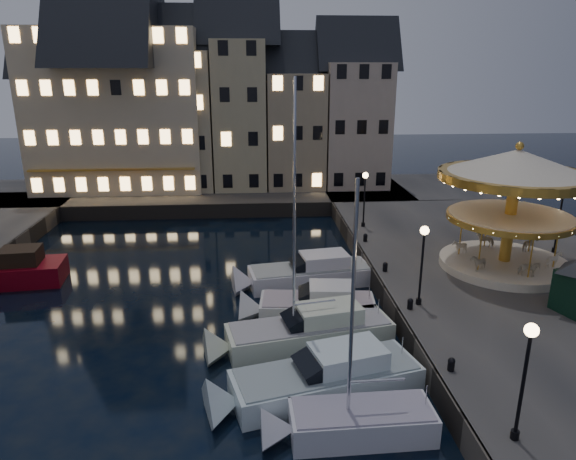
{
  "coord_description": "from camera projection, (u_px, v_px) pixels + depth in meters",
  "views": [
    {
      "loc": [
        -1.14,
        -22.32,
        12.84
      ],
      "look_at": [
        1.0,
        8.0,
        3.2
      ],
      "focal_mm": 32.0,
      "sensor_mm": 36.0,
      "label": 1
    }
  ],
  "objects": [
    {
      "name": "streetlamp_c",
      "position": [
        365.0,
        192.0,
        38.24
      ],
      "size": [
        0.44,
        0.44,
        4.17
      ],
      "color": "black",
      "rests_on": "quay_east"
    },
    {
      "name": "bollard_b",
      "position": [
        410.0,
        303.0,
        25.61
      ],
      "size": [
        0.3,
        0.3,
        0.57
      ],
      "color": "black",
      "rests_on": "quay_east"
    },
    {
      "name": "quay_east",
      "position": [
        500.0,
        275.0,
        31.63
      ],
      "size": [
        16.0,
        56.0,
        1.3
      ],
      "primitive_type": "cube",
      "color": "#474442",
      "rests_on": "ground"
    },
    {
      "name": "streetlamp_b",
      "position": [
        423.0,
        254.0,
        25.4
      ],
      "size": [
        0.44,
        0.44,
        4.17
      ],
      "color": "black",
      "rests_on": "quay_east"
    },
    {
      "name": "bollard_c",
      "position": [
        385.0,
        266.0,
        30.37
      ],
      "size": [
        0.3,
        0.3,
        0.57
      ],
      "color": "black",
      "rests_on": "quay_east"
    },
    {
      "name": "red_fishing_boat",
      "position": [
        0.0,
        274.0,
        31.66
      ],
      "size": [
        8.05,
        3.5,
        6.04
      ],
      "color": "maroon",
      "rests_on": "ground"
    },
    {
      "name": "hotel_corner",
      "position": [
        118.0,
        101.0,
        49.81
      ],
      "size": [
        17.6,
        9.0,
        16.8
      ],
      "color": "beige",
      "rests_on": "quay_north"
    },
    {
      "name": "townhouse_ne",
      "position": [
        294.0,
        120.0,
        51.57
      ],
      "size": [
        6.16,
        8.0,
        12.8
      ],
      "color": "tan",
      "rests_on": "quay_north"
    },
    {
      "name": "bollard_a",
      "position": [
        451.0,
        364.0,
        20.38
      ],
      "size": [
        0.3,
        0.3,
        0.57
      ],
      "color": "black",
      "rests_on": "quay_east"
    },
    {
      "name": "motorboat_e",
      "position": [
        304.0,
        275.0,
        31.6
      ],
      "size": [
        8.59,
        3.67,
        2.15
      ],
      "color": "silver",
      "rests_on": "ground"
    },
    {
      "name": "townhouse_na",
      "position": [
        63.0,
        122.0,
        50.04
      ],
      "size": [
        5.5,
        8.0,
        12.8
      ],
      "color": "gray",
      "rests_on": "quay_north"
    },
    {
      "name": "motorboat_a",
      "position": [
        346.0,
        424.0,
        18.55
      ],
      "size": [
        6.27,
        2.14,
        10.4
      ],
      "color": "silver",
      "rests_on": "ground"
    },
    {
      "name": "townhouse_nd",
      "position": [
        240.0,
        105.0,
        50.75
      ],
      "size": [
        5.5,
        8.0,
        15.8
      ],
      "color": "tan",
      "rests_on": "quay_north"
    },
    {
      "name": "streetlamp_d",
      "position": [
        560.0,
        212.0,
        32.82
      ],
      "size": [
        0.44,
        0.44,
        4.17
      ],
      "color": "black",
      "rests_on": "quay_east"
    },
    {
      "name": "townhouse_nc",
      "position": [
        181.0,
        111.0,
        50.51
      ],
      "size": [
        6.82,
        8.0,
        14.8
      ],
      "color": "tan",
      "rests_on": "quay_north"
    },
    {
      "name": "quaywall_n",
      "position": [
        198.0,
        212.0,
        45.5
      ],
      "size": [
        48.0,
        0.15,
        1.3
      ],
      "primitive_type": "cube",
      "color": "#47423A",
      "rests_on": "ground"
    },
    {
      "name": "townhouse_nb",
      "position": [
        119.0,
        116.0,
        50.26
      ],
      "size": [
        6.16,
        8.0,
        13.8
      ],
      "color": "slate",
      "rests_on": "quay_north"
    },
    {
      "name": "quay_north",
      "position": [
        184.0,
        196.0,
        51.07
      ],
      "size": [
        44.0,
        12.0,
        1.3
      ],
      "primitive_type": "cube",
      "color": "#474442",
      "rests_on": "ground"
    },
    {
      "name": "quaywall_e",
      "position": [
        372.0,
        278.0,
        31.09
      ],
      "size": [
        0.15,
        44.0,
        1.3
      ],
      "primitive_type": "cube",
      "color": "#47423A",
      "rests_on": "ground"
    },
    {
      "name": "bollard_d",
      "position": [
        365.0,
        237.0,
        35.6
      ],
      "size": [
        0.3,
        0.3,
        0.57
      ],
      "color": "black",
      "rests_on": "quay_east"
    },
    {
      "name": "ground",
      "position": [
        279.0,
        341.0,
        25.18
      ],
      "size": [
        160.0,
        160.0,
        0.0
      ],
      "primitive_type": "plane",
      "color": "black",
      "rests_on": "ground"
    },
    {
      "name": "streetlamp_a",
      "position": [
        526.0,
        366.0,
        15.89
      ],
      "size": [
        0.44,
        0.44,
        4.17
      ],
      "color": "black",
      "rests_on": "quay_east"
    },
    {
      "name": "motorboat_d",
      "position": [
        309.0,
        307.0,
        27.34
      ],
      "size": [
        7.2,
        2.95,
        2.15
      ],
      "color": "silver",
      "rests_on": "ground"
    },
    {
      "name": "motorboat_b",
      "position": [
        317.0,
        381.0,
        20.89
      ],
      "size": [
        8.85,
        4.59,
        2.15
      ],
      "color": "silver",
      "rests_on": "ground"
    },
    {
      "name": "townhouse_nf",
      "position": [
        354.0,
        115.0,
        51.83
      ],
      "size": [
        6.82,
        8.0,
        13.8
      ],
      "color": "#B5A08D",
      "rests_on": "quay_north"
    },
    {
      "name": "motorboat_c",
      "position": [
        302.0,
        333.0,
        24.62
      ],
      "size": [
        9.06,
        3.97,
        11.99
      ],
      "color": "beige",
      "rests_on": "ground"
    },
    {
      "name": "carousel",
      "position": [
        514.0,
        187.0,
        29.53
      ],
      "size": [
        8.65,
        8.65,
        7.57
      ],
      "color": "beige",
      "rests_on": "quay_east"
    }
  ]
}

